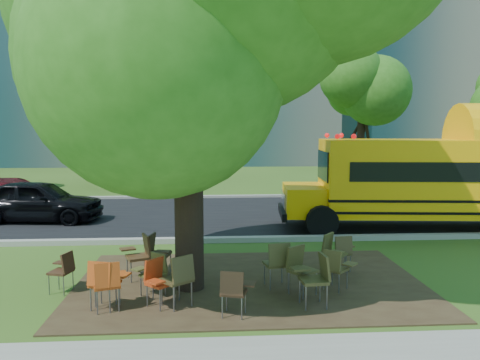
{
  "coord_description": "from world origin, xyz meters",
  "views": [
    {
      "loc": [
        0.19,
        -9.72,
        3.17
      ],
      "look_at": [
        1.1,
        4.06,
        1.62
      ],
      "focal_mm": 35.0,
      "sensor_mm": 36.0,
      "label": 1
    }
  ],
  "objects": [
    {
      "name": "ground",
      "position": [
        0.0,
        0.0,
        0.0
      ],
      "size": [
        160.0,
        160.0,
        0.0
      ],
      "primitive_type": "plane",
      "color": "#2E4C18",
      "rests_on": "ground"
    },
    {
      "name": "dirt_patch",
      "position": [
        1.0,
        -0.5,
        0.01
      ],
      "size": [
        7.0,
        4.5,
        0.03
      ],
      "primitive_type": "cube",
      "color": "#382819",
      "rests_on": "ground"
    },
    {
      "name": "asphalt_road",
      "position": [
        0.0,
        7.0,
        0.02
      ],
      "size": [
        80.0,
        8.0,
        0.04
      ],
      "primitive_type": "cube",
      "color": "black",
      "rests_on": "ground"
    },
    {
      "name": "kerb_near",
      "position": [
        0.0,
        3.0,
        0.07
      ],
      "size": [
        80.0,
        0.25,
        0.14
      ],
      "primitive_type": "cube",
      "color": "gray",
      "rests_on": "ground"
    },
    {
      "name": "kerb_far",
      "position": [
        0.0,
        11.1,
        0.07
      ],
      "size": [
        80.0,
        0.25,
        0.14
      ],
      "primitive_type": "cube",
      "color": "gray",
      "rests_on": "ground"
    },
    {
      "name": "building_main",
      "position": [
        -8.0,
        36.0,
        11.0
      ],
      "size": [
        38.0,
        16.0,
        22.0
      ],
      "primitive_type": "cube",
      "color": "#5E5D59",
      "rests_on": "ground"
    },
    {
      "name": "building_right",
      "position": [
        24.0,
        38.0,
        12.5
      ],
      "size": [
        30.0,
        16.0,
        25.0
      ],
      "primitive_type": "cube",
      "color": "slate",
      "rests_on": "ground"
    },
    {
      "name": "bg_tree_2",
      "position": [
        -5.0,
        16.0,
        4.21
      ],
      "size": [
        4.8,
        4.8,
        6.62
      ],
      "color": "black",
      "rests_on": "ground"
    },
    {
      "name": "bg_tree_3",
      "position": [
        8.0,
        14.0,
        5.03
      ],
      "size": [
        5.6,
        5.6,
        7.84
      ],
      "color": "black",
      "rests_on": "ground"
    },
    {
      "name": "main_tree",
      "position": [
        -0.21,
        -0.75,
        5.19
      ],
      "size": [
        7.2,
        7.2,
        8.8
      ],
      "color": "black",
      "rests_on": "ground"
    },
    {
      "name": "chair_0",
      "position": [
        -1.55,
        -1.82,
        0.56
      ],
      "size": [
        0.62,
        0.68,
        0.91
      ],
      "rotation": [
        0.0,
        0.0,
        0.32
      ],
      "color": "#A53E11",
      "rests_on": "ground"
    },
    {
      "name": "chair_1",
      "position": [
        -1.62,
        -1.78,
        0.56
      ],
      "size": [
        0.7,
        0.55,
        0.91
      ],
      "rotation": [
        0.0,
        0.0,
        -0.28
      ],
      "color": "#B24313",
      "rests_on": "ground"
    },
    {
      "name": "chair_2",
      "position": [
        -0.35,
        -1.72,
        0.6
      ],
      "size": [
        0.65,
        0.82,
        0.97
      ],
      "rotation": [
        0.0,
        0.0,
        0.68
      ],
      "color": "#443A1D",
      "rests_on": "ground"
    },
    {
      "name": "chair_3",
      "position": [
        -0.87,
        -1.09,
        0.5
      ],
      "size": [
        0.7,
        0.55,
        0.82
      ],
      "rotation": [
        0.0,
        0.0,
        2.46
      ],
      "color": "#4F4C22",
      "rests_on": "ground"
    },
    {
      "name": "chair_4",
      "position": [
        0.6,
        -2.24,
        0.52
      ],
      "size": [
        0.64,
        0.5,
        0.84
      ],
      "rotation": [
        0.0,
        0.0,
        -0.26
      ],
      "color": "#452918",
      "rests_on": "ground"
    },
    {
      "name": "chair_5",
      "position": [
        1.88,
        -1.24,
        0.58
      ],
      "size": [
        0.63,
        0.79,
        0.94
      ],
      "rotation": [
        0.0,
        0.0,
        3.78
      ],
      "color": "#45411E",
      "rests_on": "ground"
    },
    {
      "name": "chair_6",
      "position": [
        2.06,
        -1.83,
        0.6
      ],
      "size": [
        0.61,
        0.64,
        0.97
      ],
      "rotation": [
        0.0,
        0.0,
        1.66
      ],
      "color": "#423D1C",
      "rests_on": "ground"
    },
    {
      "name": "chair_7",
      "position": [
        2.61,
        -1.08,
        0.52
      ],
      "size": [
        0.72,
        0.57,
        0.84
      ],
      "rotation": [
        0.0,
        0.0,
        -0.76
      ],
      "color": "brown",
      "rests_on": "ground"
    },
    {
      "name": "chair_8",
      "position": [
        -2.62,
        -0.78,
        0.49
      ],
      "size": [
        0.48,
        0.62,
        0.8
      ],
      "rotation": [
        0.0,
        0.0,
        1.29
      ],
      "color": "#3D2416",
      "rests_on": "ground"
    },
    {
      "name": "chair_9",
      "position": [
        -1.26,
        -0.09,
        0.59
      ],
      "size": [
        0.74,
        0.65,
        0.95
      ],
      "rotation": [
        0.0,
        0.0,
        1.95
      ],
      "color": "#462E19",
      "rests_on": "ground"
    },
    {
      "name": "chair_10",
      "position": [
        -0.94,
        0.12,
        0.56
      ],
      "size": [
        0.53,
        0.67,
        0.91
      ],
      "rotation": [
        0.0,
        0.0,
        -1.77
      ],
      "color": "#3D2816",
      "rests_on": "ground"
    },
    {
      "name": "chair_11",
      "position": [
        1.54,
        -0.85,
        0.59
      ],
      "size": [
        0.64,
        0.66,
        0.95
      ],
      "rotation": [
        0.0,
        0.0,
        0.19
      ],
      "color": "#46421E",
      "rests_on": "ground"
    },
    {
      "name": "chair_12",
      "position": [
        2.82,
        -0.05,
        0.55
      ],
      "size": [
        0.61,
        0.77,
        0.89
      ],
      "rotation": [
        0.0,
        0.0,
        3.99
      ],
      "color": "#4B4720",
      "rests_on": "ground"
    },
    {
      "name": "chair_13",
      "position": [
        3.09,
        0.11,
        0.51
      ],
      "size": [
        0.55,
        0.53,
        0.83
      ],
      "rotation": [
        0.0,
        0.0,
        0.09
      ],
      "color": "#493D1F",
      "rests_on": "ground"
    },
    {
      "name": "chair_14",
      "position": [
        -0.73,
        -1.67,
        0.54
      ],
      "size": [
        0.59,
        0.74,
        0.87
      ],
      "rotation": [
        0.0,
        0.0,
        3.96
      ],
      "color": "#AE3412",
      "rests_on": "ground"
    },
    {
      "name": "black_car",
      "position": [
        -5.56,
        6.2,
        0.72
      ],
      "size": [
        4.36,
        2.1,
        1.44
      ],
      "primitive_type": "imported",
      "rotation": [
        0.0,
        0.0,
        1.47
      ],
      "color": "black",
      "rests_on": "ground"
    }
  ]
}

